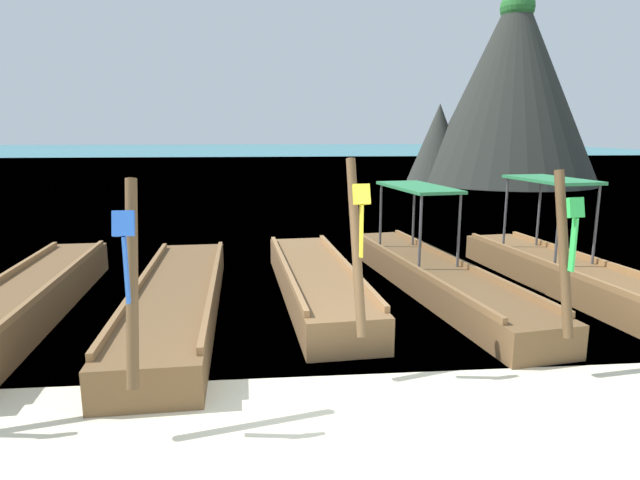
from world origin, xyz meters
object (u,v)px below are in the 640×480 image
object	(u,v)px
longtail_boat_red_ribbon	(29,300)
longtail_boat_green_ribbon	(434,275)
longtail_boat_turquoise_ribbon	(567,273)
karst_rock	(508,87)
longtail_boat_yellow_ribbon	(316,282)
longtail_boat_blue_ribbon	(178,300)

from	to	relation	value
longtail_boat_red_ribbon	longtail_boat_green_ribbon	distance (m)	7.03
longtail_boat_red_ribbon	longtail_boat_turquoise_ribbon	world-z (taller)	longtail_boat_turquoise_ribbon
longtail_boat_turquoise_ribbon	karst_rock	bearing A→B (deg)	69.41
longtail_boat_red_ribbon	longtail_boat_turquoise_ribbon	distance (m)	9.57
longtail_boat_red_ribbon	karst_rock	world-z (taller)	karst_rock
longtail_boat_red_ribbon	longtail_boat_green_ribbon	xyz separation A→B (m)	(6.97, 0.92, 0.01)
longtail_boat_turquoise_ribbon	karst_rock	world-z (taller)	karst_rock
longtail_boat_yellow_ribbon	longtail_boat_turquoise_ribbon	world-z (taller)	longtail_boat_yellow_ribbon
longtail_boat_blue_ribbon	karst_rock	size ratio (longest dim) A/B	0.62
longtail_boat_blue_ribbon	karst_rock	world-z (taller)	karst_rock
longtail_boat_green_ribbon	longtail_boat_turquoise_ribbon	world-z (taller)	longtail_boat_green_ribbon
longtail_boat_yellow_ribbon	karst_rock	xyz separation A→B (m)	(12.78, 21.26, 5.16)
longtail_boat_green_ribbon	longtail_boat_turquoise_ribbon	bearing A→B (deg)	-3.62
longtail_boat_blue_ribbon	longtail_boat_green_ribbon	world-z (taller)	longtail_boat_blue_ribbon
longtail_boat_yellow_ribbon	longtail_boat_turquoise_ribbon	bearing A→B (deg)	0.66
longtail_boat_red_ribbon	longtail_boat_turquoise_ribbon	bearing A→B (deg)	4.57
longtail_boat_yellow_ribbon	karst_rock	bearing A→B (deg)	58.98
longtail_boat_blue_ribbon	longtail_boat_yellow_ribbon	size ratio (longest dim) A/B	1.11
longtail_boat_yellow_ribbon	karst_rock	distance (m)	25.34
longtail_boat_green_ribbon	longtail_boat_turquoise_ribbon	xyz separation A→B (m)	(2.56, -0.16, 0.02)
longtail_boat_turquoise_ribbon	karst_rock	distance (m)	23.22
longtail_boat_red_ribbon	longtail_boat_green_ribbon	world-z (taller)	longtail_boat_green_ribbon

